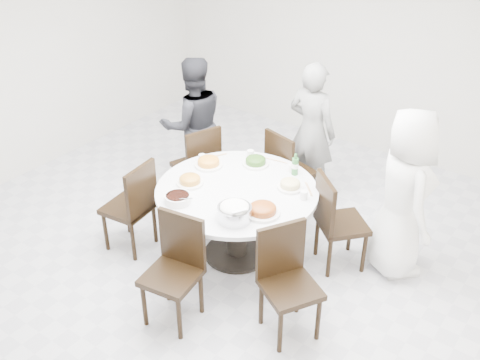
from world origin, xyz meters
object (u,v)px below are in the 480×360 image
Objects in this scene: rice_bowl at (234,213)px; dining_table at (237,222)px; chair_ne at (342,222)px; diner_right at (404,194)px; chair_n at (291,170)px; chair_nw at (195,164)px; diner_middle at (311,131)px; soup_bowl at (178,199)px; diner_left at (193,125)px; beverage_bottle at (295,164)px; chair_sw at (128,206)px; chair_s at (171,274)px; chair_se at (291,286)px.

dining_table is at bearing 123.86° from rice_bowl.
chair_ne is 0.59× the size of diner_right.
chair_n is 1.00× the size of chair_nw.
diner_middle reaches higher than soup_bowl.
diner_left is at bearing 124.89° from soup_bowl.
diner_middle is 7.16× the size of beverage_bottle.
diner_left is at bearing 170.46° from beverage_bottle.
chair_sw and chair_s have the same top height.
chair_se is 2.22m from diner_middle.
diner_left reaches higher than chair_s.
rice_bowl is (0.19, 0.61, 0.34)m from chair_s.
chair_sw is at bearing 118.31° from chair_se.
diner_right is at bearing 29.02° from dining_table.
chair_sw is 2.57m from diner_right.
soup_bowl is 1.07× the size of beverage_bottle.
beverage_bottle reaches higher than dining_table.
chair_sw is 2.14m from diner_middle.
chair_se is 3.25× the size of rice_bowl.
beverage_bottle is (0.31, -0.86, 0.08)m from diner_middle.
beverage_bottle is at bearing 33.76° from chair_ne.
diner_right is 1.03× the size of diner_middle.
diner_left is (-2.05, 0.32, 0.30)m from chair_ne.
beverage_bottle is at bearing 61.72° from dining_table.
chair_n is at bearing 142.02° from chair_sw.
rice_bowl is 0.57m from soup_bowl.
rice_bowl is (0.28, -0.41, 0.44)m from dining_table.
chair_ne is 1.00× the size of chair_n.
chair_sw is 1.00× the size of chair_s.
chair_nw reaches higher than soup_bowl.
chair_n is 1.48m from rice_bowl.
chair_sw is 4.35× the size of beverage_bottle.
chair_se is 1.28m from soup_bowl.
diner_left reaches higher than chair_se.
chair_s reaches higher than dining_table.
beverage_bottle is (-0.58, 0.08, 0.38)m from chair_ne.
soup_bowl is at bearing 116.26° from chair_se.
beverage_bottle is at bearing 60.80° from chair_se.
rice_bowl is at bearing 117.51° from chair_n.
chair_n is at bearing 135.60° from diner_left.
diner_middle reaches higher than chair_s.
rice_bowl is 0.95m from beverage_bottle.
diner_middle is 1.91m from soup_bowl.
soup_bowl is at bearing 116.54° from chair_s.
rice_bowl is at bearing 7.50° from soup_bowl.
chair_n is at bearing 34.04° from diner_right.
dining_table is 1.58× the size of chair_nw.
chair_nw is at bearing 151.27° from dining_table.
beverage_bottle is (-0.65, 1.12, 0.38)m from chair_se.
soup_bowl is at bearing 95.46° from chair_n.
chair_ne is at bearing -7.71° from beverage_bottle.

